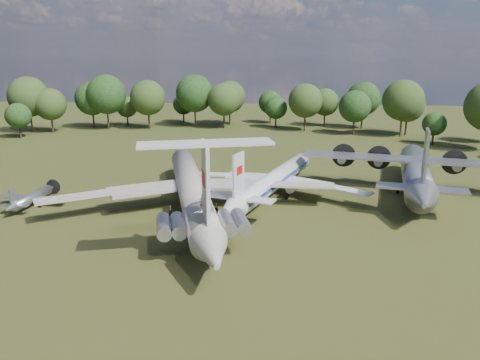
# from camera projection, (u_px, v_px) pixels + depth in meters

# --- Properties ---
(ground) EXTENTS (300.00, 300.00, 0.00)m
(ground) POSITION_uv_depth(u_px,v_px,m) (170.00, 210.00, 68.45)
(ground) COLOR #273D14
(ground) RESTS_ON ground
(il62_airliner) EXTENTS (56.02, 64.78, 5.42)m
(il62_airliner) POSITION_uv_depth(u_px,v_px,m) (192.00, 195.00, 66.75)
(il62_airliner) COLOR silver
(il62_airliner) RESTS_ON ground
(tu104_jet) EXTENTS (42.40, 48.96, 4.13)m
(tu104_jet) POSITION_uv_depth(u_px,v_px,m) (274.00, 183.00, 74.93)
(tu104_jet) COLOR white
(tu104_jet) RESTS_ON ground
(an12_transport) EXTENTS (44.98, 48.36, 5.47)m
(an12_transport) POSITION_uv_depth(u_px,v_px,m) (416.00, 177.00, 76.39)
(an12_transport) COLOR #9C9FA3
(an12_transport) RESTS_ON ground
(small_prop_northwest) EXTENTS (10.76, 14.30, 2.03)m
(small_prop_northwest) POSITION_uv_depth(u_px,v_px,m) (32.00, 200.00, 70.03)
(small_prop_northwest) COLOR #A4A7AC
(small_prop_northwest) RESTS_ON ground
(person_on_il62) EXTENTS (0.78, 0.58, 1.95)m
(person_on_il62) POSITION_uv_depth(u_px,v_px,m) (203.00, 202.00, 51.39)
(person_on_il62) COLOR olive
(person_on_il62) RESTS_ON il62_airliner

